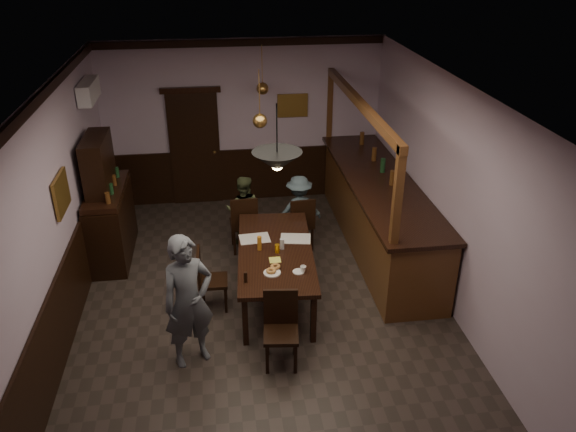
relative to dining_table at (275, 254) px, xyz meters
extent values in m
cube|color=#2D2621|center=(-0.20, -0.68, -0.69)|extent=(5.00, 8.00, 0.01)
cube|color=white|center=(-0.20, -0.68, 2.31)|extent=(5.00, 8.00, 0.01)
cube|color=#BEA4BC|center=(-0.20, 3.32, 0.81)|extent=(5.00, 0.01, 3.00)
cube|color=#BEA4BC|center=(-2.70, -0.68, 0.81)|extent=(0.01, 8.00, 3.00)
cube|color=#BEA4BC|center=(2.30, -0.68, 0.81)|extent=(0.01, 8.00, 3.00)
cube|color=black|center=(0.00, 0.00, 0.03)|extent=(1.15, 2.27, 0.06)
cube|color=black|center=(-0.49, -0.99, -0.34)|extent=(0.07, 0.07, 0.69)
cube|color=black|center=(0.35, -1.05, -0.34)|extent=(0.07, 0.07, 0.69)
cube|color=black|center=(-0.35, 1.05, -0.34)|extent=(0.07, 0.07, 0.69)
cube|color=black|center=(0.49, 0.99, -0.34)|extent=(0.07, 0.07, 0.69)
cube|color=black|center=(-0.35, 1.38, -0.23)|extent=(0.44, 0.44, 0.05)
cube|color=black|center=(-0.34, 1.19, 0.04)|extent=(0.42, 0.06, 0.50)
cube|color=black|center=(-0.19, 1.56, -0.47)|extent=(0.04, 0.04, 0.43)
cube|color=black|center=(-0.53, 1.54, -0.47)|extent=(0.04, 0.04, 0.43)
cube|color=black|center=(-0.18, 1.22, -0.47)|extent=(0.04, 0.04, 0.43)
cube|color=black|center=(-0.52, 1.20, -0.47)|extent=(0.04, 0.04, 0.43)
cube|color=black|center=(0.54, 1.31, -0.26)|extent=(0.44, 0.44, 0.05)
cube|color=black|center=(0.56, 1.13, 0.00)|extent=(0.40, 0.08, 0.48)
cube|color=black|center=(0.69, 1.49, -0.48)|extent=(0.04, 0.04, 0.41)
cube|color=black|center=(0.37, 1.46, -0.48)|extent=(0.04, 0.04, 0.41)
cube|color=black|center=(0.72, 1.17, -0.48)|extent=(0.04, 0.04, 0.41)
cube|color=black|center=(0.40, 1.14, -0.48)|extent=(0.04, 0.04, 0.41)
cube|color=black|center=(-0.10, -1.40, -0.25)|extent=(0.45, 0.45, 0.05)
cube|color=black|center=(-0.08, -1.22, 0.01)|extent=(0.41, 0.08, 0.48)
cube|color=black|center=(-0.28, -1.54, -0.48)|extent=(0.04, 0.04, 0.41)
cube|color=black|center=(0.04, -1.58, -0.48)|extent=(0.04, 0.04, 0.41)
cube|color=black|center=(-0.24, -1.22, -0.48)|extent=(0.04, 0.04, 0.41)
cube|color=black|center=(0.08, -1.25, -0.48)|extent=(0.04, 0.04, 0.41)
cube|color=black|center=(-0.86, -0.14, -0.27)|extent=(0.39, 0.39, 0.05)
cube|color=black|center=(-1.04, -0.13, -0.03)|extent=(0.05, 0.38, 0.46)
cube|color=black|center=(-0.71, -0.30, -0.49)|extent=(0.04, 0.04, 0.39)
cube|color=black|center=(-0.70, 0.01, -0.49)|extent=(0.04, 0.04, 0.39)
cube|color=black|center=(-1.02, -0.29, -0.49)|extent=(0.04, 0.04, 0.39)
cube|color=black|center=(-1.01, 0.02, -0.49)|extent=(0.04, 0.04, 0.39)
imported|color=#575C64|center=(-1.14, -1.17, 0.15)|extent=(0.72, 0.62, 1.67)
imported|color=#4B5734|center=(-0.34, 1.58, -0.10)|extent=(0.64, 0.53, 1.18)
imported|color=#4D636E|center=(0.56, 1.51, -0.11)|extent=(0.79, 0.51, 1.16)
cube|color=silver|center=(-0.26, 0.34, 0.07)|extent=(0.44, 0.33, 0.01)
cube|color=silver|center=(0.32, 0.26, 0.07)|extent=(0.47, 0.37, 0.01)
cube|color=#E3E353|center=(-0.04, -0.26, 0.07)|extent=(0.16, 0.16, 0.00)
cylinder|color=white|center=(0.23, -0.59, 0.07)|extent=(0.15, 0.15, 0.01)
imported|color=white|center=(0.29, -0.60, 0.11)|extent=(0.09, 0.09, 0.07)
cylinder|color=white|center=(-0.11, -0.58, 0.07)|extent=(0.22, 0.22, 0.01)
torus|color=#C68C47|center=(-0.12, -0.57, 0.10)|extent=(0.13, 0.13, 0.04)
torus|color=#C68C47|center=(-0.06, -0.48, 0.10)|extent=(0.13, 0.13, 0.04)
cylinder|color=#FFA815|center=(0.02, -0.07, 0.12)|extent=(0.07, 0.07, 0.12)
cylinder|color=#BF721E|center=(-0.21, 0.03, 0.16)|extent=(0.06, 0.06, 0.20)
cylinder|color=silver|center=(0.09, 0.02, 0.14)|extent=(0.06, 0.06, 0.15)
cylinder|color=black|center=(-0.45, -0.73, 0.13)|extent=(0.04, 0.04, 0.14)
cube|color=black|center=(-2.40, 1.45, -0.15)|extent=(0.53, 1.49, 1.07)
cube|color=black|center=(-2.40, 1.45, 0.43)|extent=(0.51, 1.44, 0.09)
cube|color=black|center=(-2.45, 1.45, 0.86)|extent=(0.32, 0.96, 0.85)
cube|color=#543316|center=(1.80, 1.30, -0.13)|extent=(0.91, 4.26, 1.12)
cube|color=black|center=(1.78, 1.30, 0.45)|extent=(1.01, 4.36, 0.06)
cube|color=#543316|center=(1.40, 1.30, 1.70)|extent=(0.10, 4.16, 0.12)
cube|color=#543316|center=(1.40, -0.73, 1.09)|extent=(0.10, 0.10, 1.32)
cube|color=#543316|center=(1.40, 3.33, 1.09)|extent=(0.10, 0.10, 1.32)
cube|color=black|center=(-1.10, 3.27, 0.36)|extent=(0.90, 0.06, 2.10)
cube|color=white|center=(-2.58, 2.22, 1.76)|extent=(0.20, 0.85, 0.30)
cube|color=olive|center=(-2.66, 0.12, 1.01)|extent=(0.04, 0.62, 0.48)
cube|color=olive|center=(0.70, 3.28, 1.11)|extent=(0.55, 0.04, 0.42)
cylinder|color=black|center=(-0.06, -0.80, 1.99)|extent=(0.02, 0.02, 0.65)
cone|color=black|center=(-0.06, -0.80, 1.67)|extent=(0.56, 0.56, 0.22)
sphere|color=#FFD88C|center=(-0.06, -0.80, 1.62)|extent=(0.12, 0.12, 0.12)
cylinder|color=#BF8C3F|center=(-0.10, 0.85, 1.96)|extent=(0.02, 0.02, 0.70)
cone|color=#BF8C3F|center=(-0.10, 0.85, 1.61)|extent=(0.20, 0.20, 0.22)
sphere|color=#FFD88C|center=(-0.10, 0.85, 1.56)|extent=(0.12, 0.12, 0.12)
cylinder|color=#BF8C3F|center=(0.10, 2.60, 1.96)|extent=(0.02, 0.02, 0.70)
cone|color=#BF8C3F|center=(0.10, 2.60, 1.61)|extent=(0.20, 0.20, 0.22)
sphere|color=#FFD88C|center=(0.10, 2.60, 1.56)|extent=(0.12, 0.12, 0.12)
camera|label=1|loc=(-0.71, -6.54, 3.93)|focal=35.00mm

